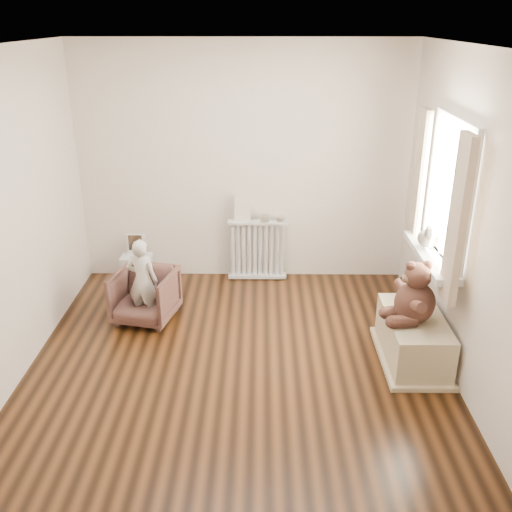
{
  "coord_description": "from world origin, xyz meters",
  "views": [
    {
      "loc": [
        0.2,
        -4.27,
        2.8
      ],
      "look_at": [
        0.15,
        0.45,
        0.8
      ],
      "focal_mm": 40.0,
      "sensor_mm": 36.0,
      "label": 1
    }
  ],
  "objects_px": {
    "toy_vanity": "(136,257)",
    "plush_cat": "(428,237)",
    "teddy_bear": "(416,295)",
    "armchair": "(145,296)",
    "child": "(143,281)",
    "toy_bench": "(413,340)",
    "radiator": "(257,247)"
  },
  "relations": [
    {
      "from": "toy_vanity",
      "to": "toy_bench",
      "type": "relative_size",
      "value": 0.59
    },
    {
      "from": "child",
      "to": "toy_bench",
      "type": "height_order",
      "value": "child"
    },
    {
      "from": "radiator",
      "to": "toy_bench",
      "type": "relative_size",
      "value": 0.77
    },
    {
      "from": "radiator",
      "to": "teddy_bear",
      "type": "xyz_separation_m",
      "value": [
        1.32,
        -1.73,
        0.28
      ]
    },
    {
      "from": "armchair",
      "to": "radiator",
      "type": "bearing_deg",
      "value": 54.34
    },
    {
      "from": "teddy_bear",
      "to": "child",
      "type": "bearing_deg",
      "value": 155.0
    },
    {
      "from": "toy_vanity",
      "to": "toy_bench",
      "type": "height_order",
      "value": "toy_vanity"
    },
    {
      "from": "toy_vanity",
      "to": "armchair",
      "type": "height_order",
      "value": "toy_vanity"
    },
    {
      "from": "toy_bench",
      "to": "armchair",
      "type": "bearing_deg",
      "value": 164.24
    },
    {
      "from": "child",
      "to": "armchair",
      "type": "bearing_deg",
      "value": -77.08
    },
    {
      "from": "toy_bench",
      "to": "plush_cat",
      "type": "bearing_deg",
      "value": 71.04
    },
    {
      "from": "radiator",
      "to": "child",
      "type": "xyz_separation_m",
      "value": [
        -1.1,
        -1.02,
        0.06
      ]
    },
    {
      "from": "toy_vanity",
      "to": "plush_cat",
      "type": "relative_size",
      "value": 1.9
    },
    {
      "from": "armchair",
      "to": "toy_bench",
      "type": "bearing_deg",
      "value": -2.83
    },
    {
      "from": "armchair",
      "to": "child",
      "type": "height_order",
      "value": "child"
    },
    {
      "from": "plush_cat",
      "to": "child",
      "type": "bearing_deg",
      "value": -177.24
    },
    {
      "from": "child",
      "to": "teddy_bear",
      "type": "distance_m",
      "value": 2.53
    },
    {
      "from": "toy_vanity",
      "to": "toy_bench",
      "type": "bearing_deg",
      "value": -30.77
    },
    {
      "from": "child",
      "to": "plush_cat",
      "type": "height_order",
      "value": "plush_cat"
    },
    {
      "from": "teddy_bear",
      "to": "toy_vanity",
      "type": "bearing_deg",
      "value": 139.21
    },
    {
      "from": "toy_bench",
      "to": "teddy_bear",
      "type": "bearing_deg",
      "value": -123.78
    },
    {
      "from": "toy_vanity",
      "to": "armchair",
      "type": "xyz_separation_m",
      "value": [
        0.28,
        -0.94,
        -0.01
      ]
    },
    {
      "from": "radiator",
      "to": "plush_cat",
      "type": "relative_size",
      "value": 2.51
    },
    {
      "from": "teddy_bear",
      "to": "plush_cat",
      "type": "height_order",
      "value": "plush_cat"
    },
    {
      "from": "radiator",
      "to": "toy_vanity",
      "type": "bearing_deg",
      "value": -178.75
    },
    {
      "from": "radiator",
      "to": "armchair",
      "type": "distance_m",
      "value": 1.47
    },
    {
      "from": "plush_cat",
      "to": "toy_vanity",
      "type": "bearing_deg",
      "value": 164.94
    },
    {
      "from": "armchair",
      "to": "toy_bench",
      "type": "height_order",
      "value": "armchair"
    },
    {
      "from": "child",
      "to": "toy_bench",
      "type": "relative_size",
      "value": 0.94
    },
    {
      "from": "radiator",
      "to": "toy_vanity",
      "type": "distance_m",
      "value": 1.38
    },
    {
      "from": "toy_vanity",
      "to": "toy_bench",
      "type": "distance_m",
      "value": 3.19
    },
    {
      "from": "armchair",
      "to": "plush_cat",
      "type": "relative_size",
      "value": 2.06
    }
  ]
}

